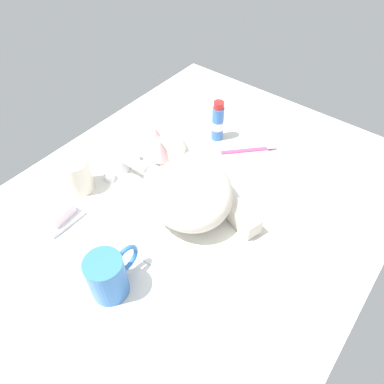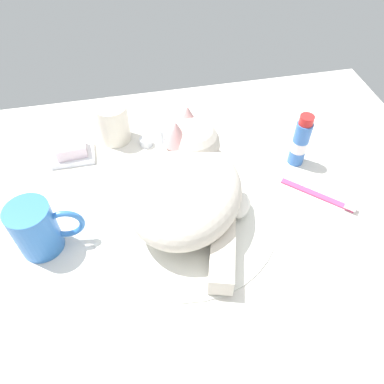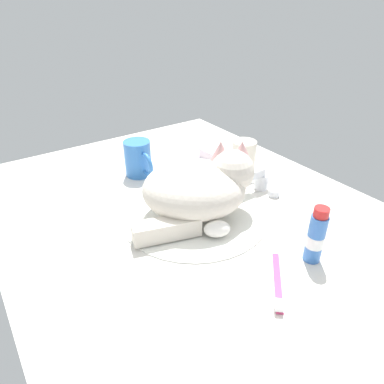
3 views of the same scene
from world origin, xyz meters
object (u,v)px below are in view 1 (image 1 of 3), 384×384
at_px(faucet, 126,164).
at_px(toothbrush, 252,150).
at_px(soap_bar, 58,212).
at_px(toothpaste_bottle, 218,122).
at_px(rinse_cup, 77,175).
at_px(cat, 185,183).
at_px(coffee_mug, 108,276).

height_order(faucet, toothbrush, faucet).
height_order(soap_bar, toothpaste_bottle, toothpaste_bottle).
relative_size(rinse_cup, toothpaste_bottle, 0.74).
bearing_deg(soap_bar, cat, -42.69).
xyz_separation_m(coffee_mug, toothpaste_bottle, (0.51, 0.11, 0.01)).
height_order(coffee_mug, rinse_cup, coffee_mug).
bearing_deg(coffee_mug, cat, 5.08).
bearing_deg(toothpaste_bottle, coffee_mug, -167.77).
bearing_deg(soap_bar, coffee_mug, -102.20).
distance_m(cat, toothbrush, 0.27).
distance_m(faucet, toothbrush, 0.34).
distance_m(rinse_cup, soap_bar, 0.10).
relative_size(cat, soap_bar, 5.29).
distance_m(cat, soap_bar, 0.29).
relative_size(faucet, cat, 0.37).
xyz_separation_m(faucet, cat, (0.01, -0.19, 0.05)).
xyz_separation_m(faucet, toothbrush, (0.27, -0.21, -0.02)).
bearing_deg(rinse_cup, coffee_mug, -118.45).
relative_size(faucet, coffee_mug, 1.02).
bearing_deg(toothpaste_bottle, cat, -160.71).
bearing_deg(faucet, toothbrush, -38.10).
distance_m(faucet, rinse_cup, 0.12).
xyz_separation_m(coffee_mug, soap_bar, (0.05, 0.22, -0.02)).
bearing_deg(toothbrush, rinse_cup, 145.54).
relative_size(coffee_mug, soap_bar, 1.93).
height_order(soap_bar, toothbrush, soap_bar).
height_order(faucet, soap_bar, faucet).
relative_size(cat, coffee_mug, 2.74).
xyz_separation_m(cat, toothbrush, (0.26, -0.02, -0.07)).
bearing_deg(toothpaste_bottle, toothbrush, -83.48).
height_order(faucet, coffee_mug, coffee_mug).
distance_m(cat, coffee_mug, 0.26).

